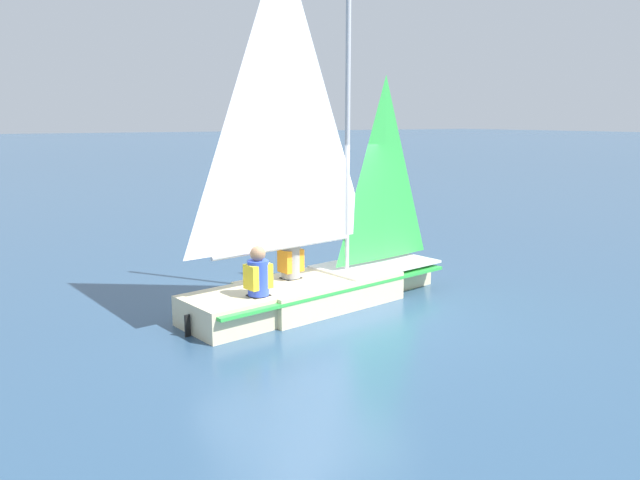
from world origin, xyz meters
name	(u,v)px	position (x,y,z in m)	size (l,w,h in m)	color
ground_plane	(320,304)	(0.00, 0.00, 0.00)	(260.00, 260.00, 0.00)	#2D4C6B
sailboat_main	(317,252)	(0.06, 0.01, 0.85)	(4.71, 1.98, 5.56)	beige
sailor_helm	(291,267)	(0.43, -0.18, 0.62)	(0.38, 0.34, 1.16)	black
sailor_crew	(258,284)	(1.30, 0.45, 0.62)	(0.38, 0.34, 1.16)	black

